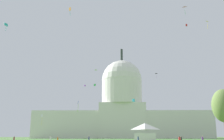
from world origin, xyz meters
The scene contains 23 objects.
capitol_building centered at (5.76, 156.06, 19.97)m, with size 122.02×28.88×64.64m.
event_tent centered at (11.04, 50.76, 2.80)m, with size 7.39×7.03×5.55m.
tree_east_far centered at (30.52, 36.83, 9.34)m, with size 8.60×8.58×13.80m.
person_white_front_right centered at (-20.43, 59.14, 0.73)m, with size 0.61×0.61×1.62m.
person_red_mid_left centered at (15.63, 24.42, 0.71)m, with size 0.49×0.49×1.59m.
person_navy_back_left centered at (-7.27, 59.33, 0.77)m, with size 0.40×0.40×1.66m.
person_orange_edge_west centered at (-13.69, 39.70, 0.71)m, with size 0.36×0.36×1.51m.
person_maroon_lawn_far_left centered at (-28.76, 48.12, 0.72)m, with size 0.40×0.40×1.57m.
person_denim_edge_east centered at (8.20, 42.32, 0.76)m, with size 0.55×0.55×1.68m.
person_black_deep_crowd centered at (23.72, 57.86, 0.69)m, with size 0.49×0.49×1.50m.
person_purple_near_tree_west centered at (25.42, 40.51, 0.76)m, with size 0.43×0.43×1.67m.
kite_black_mid centered at (22.94, 103.32, 32.92)m, with size 1.22×0.88×2.12m.
kite_red_high centered at (36.18, 86.80, 53.84)m, with size 1.00×0.99×0.93m.
kite_white_low centered at (-25.60, 65.36, 8.46)m, with size 0.76×0.46×4.01m.
kite_cyan_mid centered at (10.41, 96.40, 18.60)m, with size 1.54×1.55×1.29m.
kite_yellow_high centered at (32.74, 50.26, 39.00)m, with size 1.27×1.10×2.71m.
kite_turquoise_mid centered at (-26.47, 29.77, 29.72)m, with size 0.87×1.12×2.30m.
kite_blue_low centered at (-8.57, 40.51, 10.29)m, with size 0.37×0.72×3.03m.
kite_pink_high centered at (26.34, 52.50, 45.81)m, with size 1.61×1.15×3.05m.
kite_violet_mid centered at (-18.58, 135.21, 33.26)m, with size 1.20×1.22×1.03m.
kite_green_mid centered at (-12.16, 135.86, 33.80)m, with size 1.44×1.42×1.31m.
kite_orange_mid centered at (-10.03, 30.44, 34.23)m, with size 0.61×0.70×2.36m.
kite_lime_mid centered at (-7.74, 87.94, 31.80)m, with size 1.24×0.95×0.28m.
Camera 1 is at (2.45, -34.42, 1.61)m, focal length 42.91 mm.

